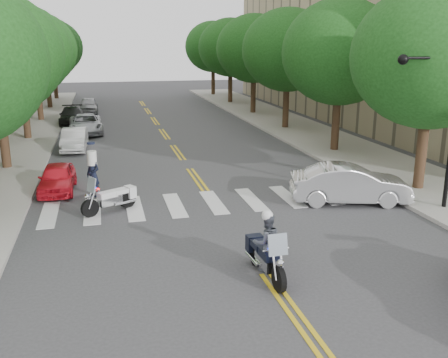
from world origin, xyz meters
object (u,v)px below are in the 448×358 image
object	(u,v)px
officer_standing	(93,175)
motorcycle_police	(266,247)
motorcycle_parked	(114,198)
convertible	(350,184)

from	to	relation	value
officer_standing	motorcycle_police	bearing A→B (deg)	-13.73
motorcycle_parked	convertible	xyz separation A→B (m)	(9.03, -1.17, 0.25)
convertible	motorcycle_police	bearing A→B (deg)	150.55
motorcycle_police	motorcycle_parked	xyz separation A→B (m)	(-3.81, 6.47, -0.34)
convertible	officer_standing	bearing A→B (deg)	86.52
officer_standing	convertible	distance (m)	10.30
motorcycle_police	officer_standing	distance (m)	9.71
motorcycle_police	convertible	distance (m)	7.43
motorcycle_police	motorcycle_parked	bearing A→B (deg)	-62.71
motorcycle_police	motorcycle_parked	distance (m)	7.51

